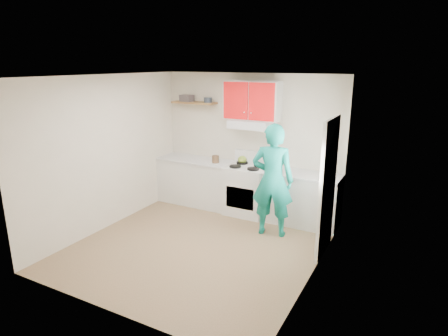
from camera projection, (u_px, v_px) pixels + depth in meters
The scene contains 21 objects.
floor at pixel (199, 245), 6.04m from camera, with size 3.80×3.80×0.00m, color brown.
ceiling at pixel (196, 76), 5.34m from camera, with size 3.60×3.80×0.04m, color white.
back_wall at pixel (250, 143), 7.31m from camera, with size 3.60×0.04×2.60m, color beige.
front_wall at pixel (104, 207), 4.07m from camera, with size 3.60×0.04×2.60m, color beige.
left_wall at pixel (108, 153), 6.50m from camera, with size 0.04×3.80×2.60m, color beige.
right_wall at pixel (318, 183), 4.88m from camera, with size 0.04×3.80×2.60m, color beige.
door at pixel (327, 188), 5.56m from camera, with size 0.05×0.85×2.05m, color white.
door_glass at pixel (328, 159), 5.46m from camera, with size 0.01×0.55×0.95m, color white.
counter_left at pixel (196, 182), 7.75m from camera, with size 1.52×0.60×0.90m, color silver.
counter_right at pixel (301, 199), 6.76m from camera, with size 1.32×0.60×0.90m, color silver.
stove at pixel (247, 190), 7.21m from camera, with size 0.76×0.65×0.92m, color white.
range_hood at pixel (251, 124), 6.97m from camera, with size 0.76×0.44×0.15m, color silver.
upper_cabinets at pixel (252, 100), 6.90m from camera, with size 1.02×0.33×0.70m, color red.
shelf at pixel (194, 103), 7.51m from camera, with size 0.90×0.30×0.04m, color brown.
books at pixel (187, 98), 7.53m from camera, with size 0.25×0.18×0.13m, color #484042.
tin at pixel (208, 100), 7.34m from camera, with size 0.16×0.16×0.10m, color #333D4C.
kettle at pixel (242, 160), 7.29m from camera, with size 0.17×0.17×0.15m, color olive.
crock at pixel (216, 160), 7.34m from camera, with size 0.14×0.14×0.16m, color #503823.
cutting_board at pixel (300, 174), 6.63m from camera, with size 0.30×0.22×0.02m, color olive.
silicone_mat at pixel (315, 177), 6.49m from camera, with size 0.27×0.23×0.01m, color red.
person at pixel (273, 180), 6.20m from camera, with size 0.68×0.45×1.87m, color #0D7B6F.
Camera 1 is at (2.92, -4.67, 2.79)m, focal length 30.70 mm.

